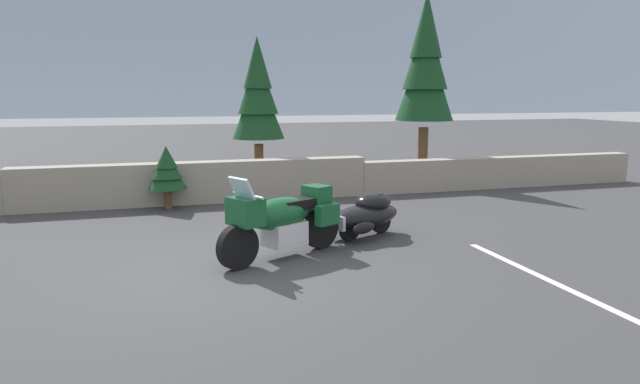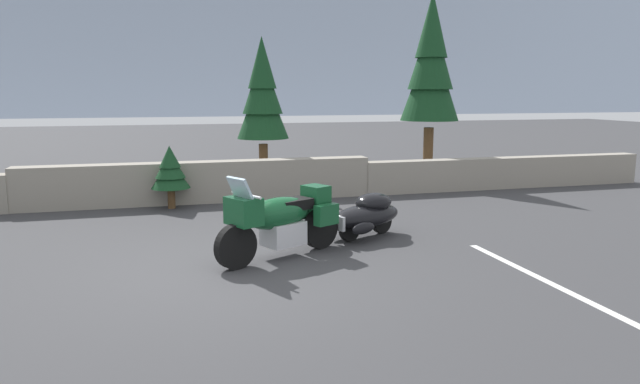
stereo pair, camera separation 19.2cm
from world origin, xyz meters
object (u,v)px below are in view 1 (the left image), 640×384
object	(u,v)px
pine_tree_tall	(425,64)
touring_motorcycle	(282,219)
car_shaped_trailer	(366,214)
pine_tree_secondary	(258,93)

from	to	relation	value
pine_tree_tall	touring_motorcycle	bearing A→B (deg)	-130.45
touring_motorcycle	car_shaped_trailer	size ratio (longest dim) A/B	1.00
touring_motorcycle	pine_tree_secondary	bearing A→B (deg)	82.25
car_shaped_trailer	pine_tree_tall	size ratio (longest dim) A/B	0.40
touring_motorcycle	pine_tree_tall	bearing A→B (deg)	49.55
touring_motorcycle	car_shaped_trailer	distance (m)	1.94
touring_motorcycle	pine_tree_secondary	world-z (taller)	pine_tree_secondary
car_shaped_trailer	pine_tree_tall	world-z (taller)	pine_tree_tall
touring_motorcycle	pine_tree_tall	world-z (taller)	pine_tree_tall
car_shaped_trailer	pine_tree_secondary	bearing A→B (deg)	97.39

